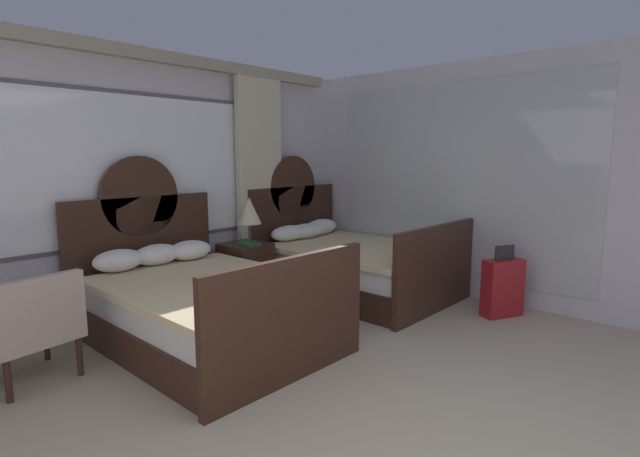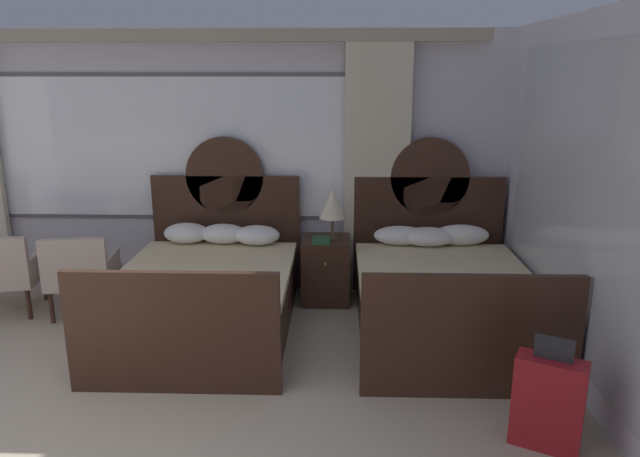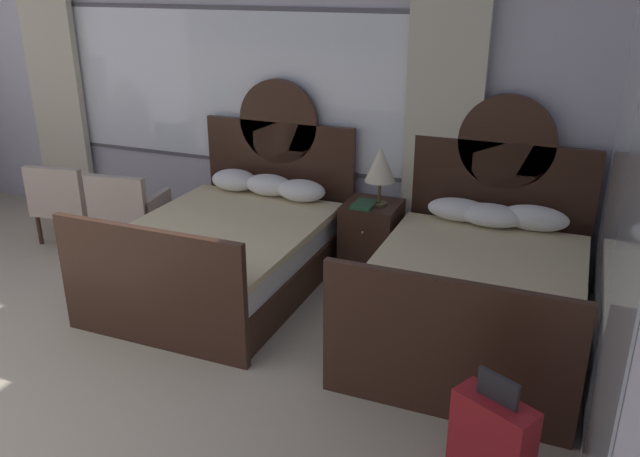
# 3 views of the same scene
# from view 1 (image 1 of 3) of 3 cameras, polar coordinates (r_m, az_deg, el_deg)

# --- Properties ---
(wall_back_window) EXTENTS (6.99, 0.22, 2.70)m
(wall_back_window) POSITION_cam_1_polar(r_m,az_deg,el_deg) (4.95, -27.27, 5.10)
(wall_back_window) COLOR silver
(wall_back_window) RESTS_ON ground_plane
(wall_right_mirror) EXTENTS (0.08, 4.58, 2.70)m
(wall_right_mirror) POSITION_cam_1_polar(r_m,az_deg,el_deg) (5.77, 18.18, 5.39)
(wall_right_mirror) COLOR silver
(wall_right_mirror) RESTS_ON ground_plane
(bed_near_window) EXTENTS (1.55, 2.20, 1.64)m
(bed_near_window) POSITION_cam_1_polar(r_m,az_deg,el_deg) (4.39, -14.01, -8.71)
(bed_near_window) COLOR #382116
(bed_near_window) RESTS_ON ground_plane
(bed_near_mirror) EXTENTS (1.55, 2.20, 1.64)m
(bed_near_mirror) POSITION_cam_1_polar(r_m,az_deg,el_deg) (5.78, 3.71, -4.24)
(bed_near_mirror) COLOR #382116
(bed_near_mirror) RESTS_ON ground_plane
(nightstand_between_beds) EXTENTS (0.48, 0.50, 0.66)m
(nightstand_between_beds) POSITION_cam_1_polar(r_m,az_deg,el_deg) (5.53, -8.84, -5.12)
(nightstand_between_beds) COLOR #382116
(nightstand_between_beds) RESTS_ON ground_plane
(table_lamp_on_nightstand) EXTENTS (0.27, 0.27, 0.52)m
(table_lamp_on_nightstand) POSITION_cam_1_polar(r_m,az_deg,el_deg) (5.44, -8.44, 2.05)
(table_lamp_on_nightstand) COLOR brown
(table_lamp_on_nightstand) RESTS_ON nightstand_between_beds
(book_on_nightstand) EXTENTS (0.18, 0.26, 0.03)m
(book_on_nightstand) POSITION_cam_1_polar(r_m,az_deg,el_deg) (5.36, -8.65, -1.80)
(book_on_nightstand) COLOR #285133
(book_on_nightstand) RESTS_ON nightstand_between_beds
(armchair_by_window_left) EXTENTS (0.67, 0.67, 0.81)m
(armchair_by_window_left) POSITION_cam_1_polar(r_m,az_deg,el_deg) (4.08, -31.30, -9.70)
(armchair_by_window_left) COLOR #B29E8E
(armchair_by_window_left) RESTS_ON ground_plane
(suitcase_on_floor) EXTENTS (0.45, 0.35, 0.74)m
(suitcase_on_floor) POSITION_cam_1_polar(r_m,az_deg,el_deg) (5.27, 20.97, -6.59)
(suitcase_on_floor) COLOR maroon
(suitcase_on_floor) RESTS_ON ground_plane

